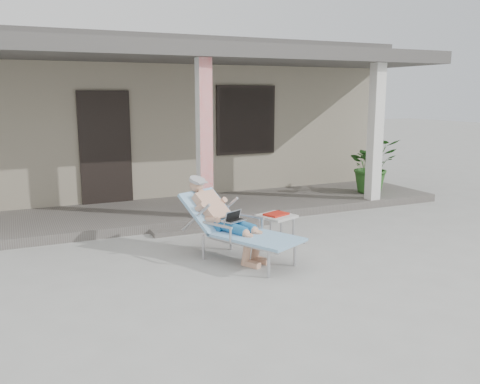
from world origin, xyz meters
name	(u,v)px	position (x,y,z in m)	size (l,w,h in m)	color
ground	(262,263)	(0.00, 0.00, 0.00)	(60.00, 60.00, 0.00)	#9E9E99
house	(141,116)	(0.00, 6.50, 1.67)	(10.40, 5.40, 3.30)	gray
porch_deck	(189,210)	(0.00, 3.00, 0.07)	(10.00, 2.00, 0.15)	#605B56
porch_overhang	(187,59)	(0.00, 2.95, 2.79)	(10.00, 2.30, 2.85)	silver
porch_step	(212,227)	(0.00, 1.85, 0.04)	(2.00, 0.30, 0.07)	#605B56
lounger	(231,207)	(-0.30, 0.35, 0.71)	(1.34, 1.81, 1.15)	#B7B7BC
side_table	(276,218)	(0.64, 0.82, 0.36)	(0.62, 0.62, 0.43)	#BABAB4
potted_palm	(372,165)	(3.94, 2.75, 0.72)	(1.02, 0.88, 1.13)	#26591E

